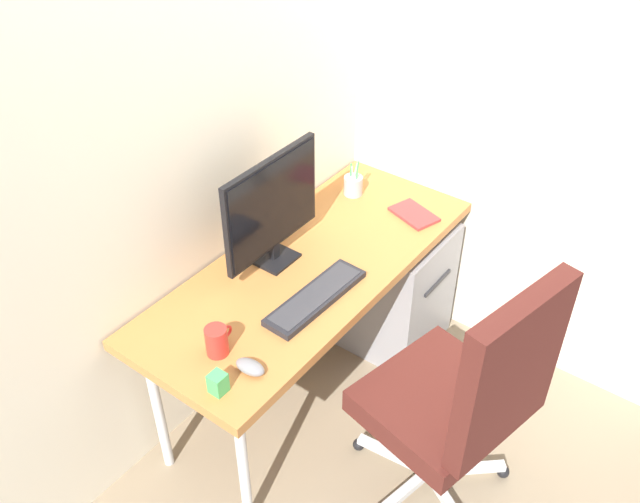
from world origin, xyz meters
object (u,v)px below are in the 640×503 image
monitor (272,207)px  pen_holder (353,185)px  filing_cabinet (382,280)px  office_chair (465,396)px  keyboard (316,297)px  notebook (414,214)px  coffee_mug (217,341)px  desk_clamp_accessory (218,383)px  mouse (250,367)px

monitor → pen_holder: monitor is taller
filing_cabinet → office_chair: bearing=-131.4°
filing_cabinet → pen_holder: pen_holder is taller
keyboard → notebook: (0.69, -0.01, -0.01)m
monitor → coffee_mug: size_ratio=4.49×
filing_cabinet → monitor: (-0.55, 0.17, 0.64)m
keyboard → notebook: keyboard is taller
office_chair → filing_cabinet: office_chair is taller
filing_cabinet → desk_clamp_accessory: 1.26m
keyboard → notebook: 0.69m
keyboard → mouse: bearing=-174.5°
pen_holder → filing_cabinet: bearing=-96.4°
desk_clamp_accessory → office_chair: bearing=-48.0°
mouse → notebook: size_ratio=0.54×
monitor → pen_holder: size_ratio=2.89×
office_chair → coffee_mug: 0.85m
pen_holder → monitor: bearing=-177.6°
pen_holder → coffee_mug: size_ratio=1.55×
notebook → coffee_mug: size_ratio=1.80×
pen_holder → notebook: bearing=-87.4°
mouse → notebook: (1.09, 0.03, -0.01)m
office_chair → desk_clamp_accessory: size_ratio=15.15×
filing_cabinet → pen_holder: size_ratio=3.62×
monitor → keyboard: bearing=-109.5°
keyboard → desk_clamp_accessory: 0.53m
coffee_mug → mouse: bearing=-89.9°
monitor → coffee_mug: monitor is taller
monitor → coffee_mug: (-0.50, -0.17, -0.19)m
office_chair → pen_holder: bearing=54.3°
filing_cabinet → keyboard: keyboard is taller
mouse → notebook: mouse is taller
pen_holder → coffee_mug: bearing=-169.8°
monitor → desk_clamp_accessory: monitor is taller
keyboard → pen_holder: 0.73m
coffee_mug → desk_clamp_accessory: 0.17m
notebook → coffee_mug: (-1.09, 0.11, 0.05)m
notebook → filing_cabinet: bearing=125.4°
keyboard → monitor: bearing=70.5°
monitor → notebook: bearing=-25.7°
pen_holder → desk_clamp_accessory: bearing=-165.4°
keyboard → desk_clamp_accessory: bearing=-178.4°
keyboard → notebook: bearing=-0.7°
pen_holder → office_chair: bearing=-125.7°
notebook → desk_clamp_accessory: size_ratio=2.72×
office_chair → keyboard: bearing=91.3°
filing_cabinet → keyboard: (-0.65, -0.10, 0.41)m
office_chair → mouse: (-0.42, 0.58, 0.13)m
monitor → mouse: size_ratio=4.67×
office_chair → desk_clamp_accessory: (-0.54, 0.60, 0.15)m
notebook → keyboard: bearing=-162.7°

